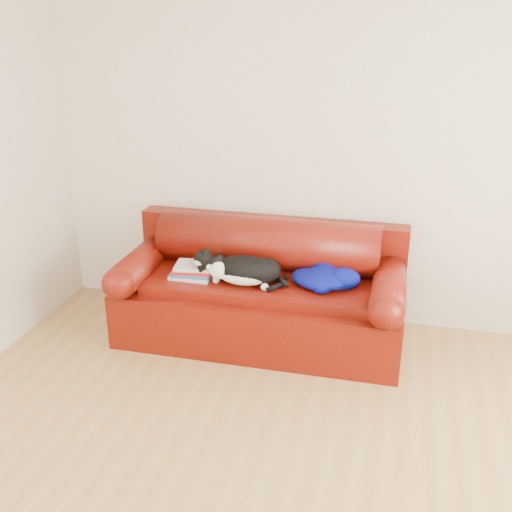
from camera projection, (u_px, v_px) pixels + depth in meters
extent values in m
plane|color=olive|center=(278.00, 482.00, 3.17)|extent=(4.50, 4.50, 0.00)
cube|color=beige|center=(335.00, 160.00, 4.49)|extent=(4.50, 0.02, 2.60)
cube|color=#3C0205|center=(261.00, 312.00, 4.55)|extent=(2.10, 0.90, 0.42)
cube|color=#3C0205|center=(259.00, 286.00, 4.41)|extent=(1.66, 0.62, 0.10)
cylinder|color=black|center=(131.00, 340.00, 4.52)|extent=(0.06, 0.06, 0.05)
cylinder|color=black|center=(381.00, 372.00, 4.11)|extent=(0.06, 0.06, 0.05)
cylinder|color=black|center=(164.00, 302.00, 5.12)|extent=(0.06, 0.06, 0.05)
cylinder|color=black|center=(385.00, 327.00, 4.71)|extent=(0.06, 0.06, 0.05)
cube|color=#3C0205|center=(271.00, 268.00, 4.79)|extent=(2.10, 0.18, 0.85)
cylinder|color=#3C0205|center=(268.00, 243.00, 4.60)|extent=(1.70, 0.40, 0.40)
cylinder|color=#3C0205|center=(144.00, 261.00, 4.63)|extent=(0.24, 0.88, 0.24)
sphere|color=#3C0205|center=(119.00, 284.00, 4.24)|extent=(0.24, 0.24, 0.24)
cylinder|color=#3C0205|center=(389.00, 285.00, 4.22)|extent=(0.24, 0.88, 0.24)
sphere|color=#3C0205|center=(386.00, 312.00, 3.82)|extent=(0.24, 0.24, 0.24)
cube|color=beige|center=(194.00, 275.00, 4.45)|extent=(0.31, 0.24, 0.02)
cube|color=white|center=(194.00, 275.00, 4.45)|extent=(0.29, 0.22, 0.02)
cube|color=#2061B2|center=(194.00, 272.00, 4.44)|extent=(0.31, 0.24, 0.02)
cube|color=white|center=(194.00, 272.00, 4.44)|extent=(0.29, 0.23, 0.02)
cube|color=#B11416|center=(194.00, 269.00, 4.43)|extent=(0.31, 0.25, 0.02)
cube|color=white|center=(194.00, 269.00, 4.43)|extent=(0.29, 0.23, 0.02)
cube|color=#B5B6BC|center=(193.00, 265.00, 4.42)|extent=(0.31, 0.25, 0.02)
cube|color=white|center=(193.00, 265.00, 4.42)|extent=(0.29, 0.24, 0.02)
ellipsoid|color=black|center=(246.00, 270.00, 4.31)|extent=(0.53, 0.35, 0.20)
ellipsoid|color=white|center=(243.00, 278.00, 4.27)|extent=(0.36, 0.21, 0.13)
ellipsoid|color=white|center=(219.00, 270.00, 4.29)|extent=(0.16, 0.15, 0.13)
ellipsoid|color=black|center=(267.00, 272.00, 4.32)|extent=(0.23, 0.23, 0.17)
ellipsoid|color=black|center=(202.00, 261.00, 4.30)|extent=(0.17, 0.16, 0.13)
ellipsoid|color=white|center=(197.00, 265.00, 4.28)|extent=(0.08, 0.07, 0.05)
sphere|color=#BF7272|center=(195.00, 264.00, 4.27)|extent=(0.02, 0.02, 0.02)
cone|color=black|center=(203.00, 255.00, 4.25)|extent=(0.06, 0.06, 0.06)
cone|color=black|center=(205.00, 252.00, 4.31)|extent=(0.06, 0.06, 0.06)
cylinder|color=black|center=(282.00, 281.00, 4.30)|extent=(0.13, 0.16, 0.04)
sphere|color=white|center=(213.00, 282.00, 4.30)|extent=(0.05, 0.05, 0.05)
sphere|color=white|center=(265.00, 287.00, 4.22)|extent=(0.05, 0.05, 0.05)
ellipsoid|color=#02084E|center=(323.00, 278.00, 4.27)|extent=(0.49, 0.47, 0.13)
ellipsoid|color=#02084E|center=(344.00, 278.00, 4.24)|extent=(0.30, 0.28, 0.15)
ellipsoid|color=#02084E|center=(308.00, 277.00, 4.33)|extent=(0.32, 0.34, 0.10)
ellipsoid|color=#02084E|center=(325.00, 270.00, 4.38)|extent=(0.24, 0.22, 0.15)
ellipsoid|color=#02084E|center=(321.00, 286.00, 4.18)|extent=(0.20, 0.21, 0.09)
ellipsoid|color=silver|center=(335.00, 279.00, 4.21)|extent=(0.18, 0.12, 0.04)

